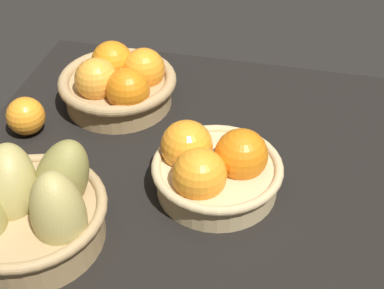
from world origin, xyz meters
The scene contains 5 objects.
market_tray centered at (0.00, 0.00, 1.50)cm, with size 84.00×72.00×3.00cm, color black.
basket_center centered at (-1.47, 4.02, 7.44)cm, with size 20.60×20.60×10.78cm.
basket_near_right centered at (20.41, -15.07, 7.88)cm, with size 22.20×22.20×11.30cm.
basket_far_right_pears centered at (21.80, 19.92, 8.53)cm, with size 23.56×22.89×15.82cm.
loose_orange_front_gap centered at (33.88, -3.26, 6.43)cm, with size 6.86×6.86×6.86cm, color orange.
Camera 1 is at (-12.93, 69.34, 66.15)cm, focal length 53.34 mm.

